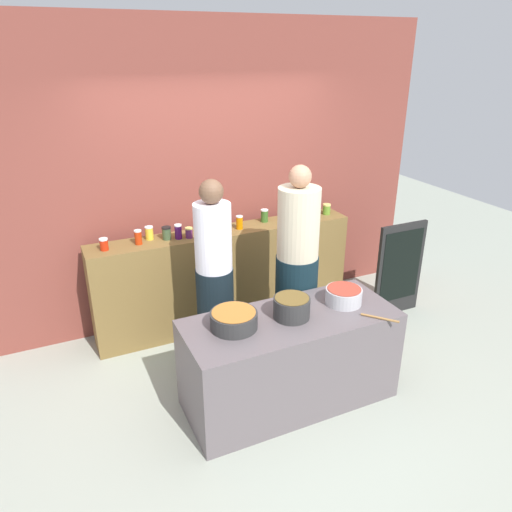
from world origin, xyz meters
The scene contains 23 objects.
ground centered at (0.00, 0.00, 0.00)m, with size 12.00×12.00×0.00m, color #9BA293.
storefront_wall centered at (0.00, 1.45, 1.50)m, with size 4.80×0.12×3.00m, color brown.
display_shelf centered at (0.00, 1.10, 0.52)m, with size 2.70×0.36×1.03m, color brown.
prep_table centered at (0.00, -0.30, 0.39)m, with size 1.70×0.70×0.78m, color #5C5357.
preserve_jar_0 centered at (-1.16, 1.08, 1.09)m, with size 0.08×0.08×0.11m.
preserve_jar_1 centered at (-0.85, 1.09, 1.10)m, with size 0.07×0.07×0.14m.
preserve_jar_2 centered at (-0.73, 1.17, 1.10)m, with size 0.08×0.08×0.13m.
preserve_jar_3 centered at (-0.58, 1.10, 1.10)m, with size 0.09×0.09×0.12m.
preserve_jar_4 centered at (-0.48, 1.07, 1.11)m, with size 0.07×0.07×0.14m.
preserve_jar_5 centered at (-0.38, 1.05, 1.09)m, with size 0.07×0.07×0.10m.
preserve_jar_6 centered at (-0.20, 1.05, 1.09)m, with size 0.09×0.09×0.12m.
preserve_jar_7 centered at (0.15, 1.07, 1.10)m, with size 0.07×0.07×0.14m.
preserve_jar_8 centered at (0.48, 1.17, 1.10)m, with size 0.08×0.08×0.13m.
preserve_jar_9 centered at (0.75, 1.17, 1.10)m, with size 0.09×0.09×0.13m.
preserve_jar_10 centered at (1.04, 1.14, 1.10)m, with size 0.08×0.08×0.12m.
preserve_jar_11 centered at (1.19, 1.10, 1.09)m, with size 0.09×0.09×0.11m.
cooking_pot_left centered at (-0.46, -0.25, 0.85)m, with size 0.36×0.36×0.13m.
cooking_pot_center centered at (0.01, -0.29, 0.87)m, with size 0.29×0.29×0.17m.
cooking_pot_right centered at (0.50, -0.27, 0.85)m, with size 0.30×0.30×0.13m.
wooden_spoon centered at (0.61, -0.61, 0.79)m, with size 0.02×0.02×0.29m, color #9E703D.
cook_with_tongs centered at (-0.36, 0.44, 0.80)m, with size 0.33×0.33×1.75m.
cook_in_cap centered at (0.36, 0.25, 0.83)m, with size 0.38×0.38×1.83m.
chalkboard_sign centered at (1.76, 0.48, 0.53)m, with size 0.58×0.04×1.04m.
Camera 1 is at (-1.63, -3.16, 2.73)m, focal length 34.22 mm.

